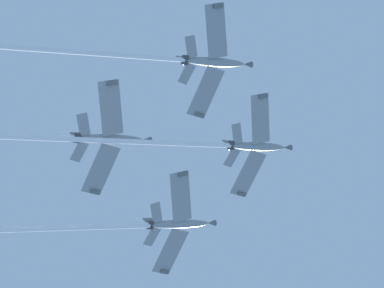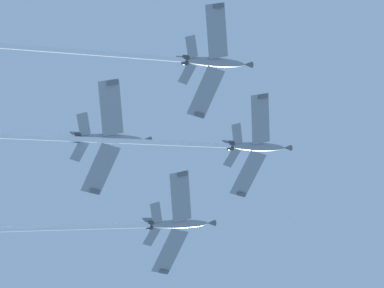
# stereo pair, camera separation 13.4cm
# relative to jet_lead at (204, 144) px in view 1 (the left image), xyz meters

# --- Properties ---
(jet_lead) EXTENTS (30.90, 44.16, 27.48)m
(jet_lead) POSITION_rel_jet_lead_xyz_m (0.00, 0.00, 0.00)
(jet_lead) COLOR gray
(jet_left_wing) EXTENTS (31.14, 43.91, 27.90)m
(jet_left_wing) POSITION_rel_jet_lead_xyz_m (19.47, 3.74, -7.57)
(jet_left_wing) COLOR gray
(jet_right_wing) EXTENTS (28.92, 38.99, 25.56)m
(jet_right_wing) POSITION_rel_jet_lead_xyz_m (-8.26, 14.50, -4.53)
(jet_right_wing) COLOR gray
(jet_slot) EXTENTS (32.28, 46.11, 29.95)m
(jet_slot) POSITION_rel_jet_lead_xyz_m (13.77, 23.67, -13.88)
(jet_slot) COLOR gray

